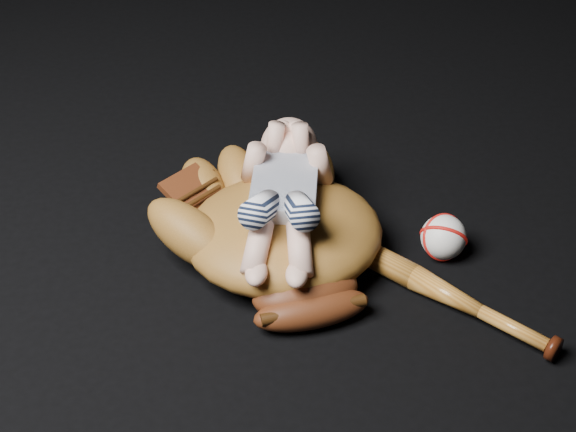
% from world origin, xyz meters
% --- Properties ---
extents(baseball_glove, '(0.43, 0.47, 0.13)m').
position_xyz_m(baseball_glove, '(-0.04, 0.03, 0.07)').
color(baseball_glove, brown).
rests_on(baseball_glove, ground).
extents(newborn_baby, '(0.22, 0.36, 0.14)m').
position_xyz_m(newborn_baby, '(-0.04, 0.04, 0.12)').
color(newborn_baby, '#DFA790').
rests_on(newborn_baby, baseball_glove).
extents(baseball_bat, '(0.31, 0.33, 0.04)m').
position_xyz_m(baseball_bat, '(0.16, -0.07, 0.02)').
color(baseball_bat, '#A56320').
rests_on(baseball_bat, ground).
extents(baseball, '(0.07, 0.07, 0.07)m').
position_xyz_m(baseball, '(0.20, 0.01, 0.03)').
color(baseball, white).
rests_on(baseball, ground).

